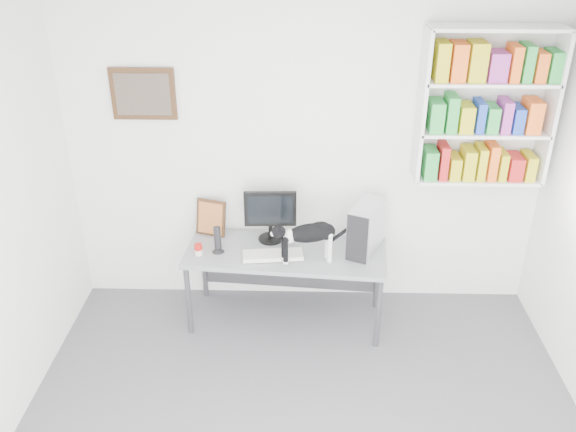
{
  "coord_description": "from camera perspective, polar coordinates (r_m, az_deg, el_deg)",
  "views": [
    {
      "loc": [
        -0.02,
        -2.76,
        3.28
      ],
      "look_at": [
        -0.13,
        1.53,
        1.04
      ],
      "focal_mm": 38.0,
      "sensor_mm": 36.0,
      "label": 1
    }
  ],
  "objects": [
    {
      "name": "room",
      "position": [
        3.37,
        1.56,
        -7.46
      ],
      "size": [
        4.01,
        4.01,
        2.7
      ],
      "color": "#505155",
      "rests_on": "ground"
    },
    {
      "name": "desk",
      "position": [
        5.24,
        -0.21,
        -6.56
      ],
      "size": [
        1.7,
        0.79,
        0.69
      ],
      "primitive_type": "cube",
      "rotation": [
        0.0,
        0.0,
        -0.09
      ],
      "color": "gray",
      "rests_on": "room"
    },
    {
      "name": "soup_can",
      "position": [
        5.04,
        -8.38,
        -3.12
      ],
      "size": [
        0.07,
        0.07,
        0.1
      ],
      "primitive_type": "cylinder",
      "rotation": [
        0.0,
        0.0,
        -0.04
      ],
      "color": "red",
      "rests_on": "desk"
    },
    {
      "name": "bookshelf",
      "position": [
        5.03,
        18.06,
        9.66
      ],
      "size": [
        1.03,
        0.28,
        1.24
      ],
      "primitive_type": "cube",
      "color": "silver",
      "rests_on": "room"
    },
    {
      "name": "leaning_print",
      "position": [
        5.28,
        -7.22,
        -0.1
      ],
      "size": [
        0.28,
        0.18,
        0.33
      ],
      "primitive_type": "cube",
      "rotation": [
        0.0,
        0.0,
        -0.29
      ],
      "color": "#472C17",
      "rests_on": "desk"
    },
    {
      "name": "cat",
      "position": [
        4.82,
        1.94,
        -2.52
      ],
      "size": [
        0.6,
        0.3,
        0.36
      ],
      "primitive_type": null,
      "rotation": [
        0.0,
        0.0,
        0.26
      ],
      "color": "black",
      "rests_on": "desk"
    },
    {
      "name": "monitor",
      "position": [
        5.12,
        -1.67,
        0.04
      ],
      "size": [
        0.45,
        0.23,
        0.46
      ],
      "primitive_type": "cube",
      "rotation": [
        0.0,
        0.0,
        0.04
      ],
      "color": "black",
      "rests_on": "desk"
    },
    {
      "name": "wall_art",
      "position": [
        5.09,
        -13.39,
        11.05
      ],
      "size": [
        0.52,
        0.04,
        0.42
      ],
      "primitive_type": "cube",
      "color": "#472C17",
      "rests_on": "room"
    },
    {
      "name": "speaker",
      "position": [
        5.02,
        -6.6,
        -2.17
      ],
      "size": [
        0.13,
        0.13,
        0.24
      ],
      "primitive_type": "cylinder",
      "rotation": [
        0.0,
        0.0,
        0.25
      ],
      "color": "black",
      "rests_on": "desk"
    },
    {
      "name": "pc_tower",
      "position": [
        5.01,
        7.31,
        -1.13
      ],
      "size": [
        0.34,
        0.46,
        0.42
      ],
      "primitive_type": "cube",
      "rotation": [
        0.0,
        0.0,
        -0.43
      ],
      "color": "silver",
      "rests_on": "desk"
    },
    {
      "name": "keyboard",
      "position": [
        4.97,
        -1.43,
        -3.66
      ],
      "size": [
        0.51,
        0.24,
        0.04
      ],
      "primitive_type": "cube",
      "rotation": [
        0.0,
        0.0,
        0.11
      ],
      "color": "silver",
      "rests_on": "desk"
    }
  ]
}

